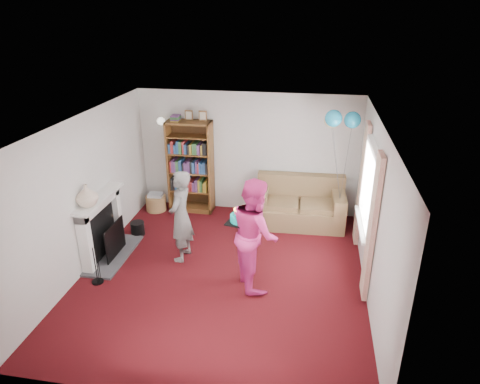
% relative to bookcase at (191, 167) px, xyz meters
% --- Properties ---
extents(ground, '(5.00, 5.00, 0.00)m').
position_rel_bookcase_xyz_m(ground, '(1.15, -2.30, -0.94)').
color(ground, '#36080B').
rests_on(ground, ground).
extents(wall_back, '(4.50, 0.02, 2.50)m').
position_rel_bookcase_xyz_m(wall_back, '(1.15, 0.21, 0.31)').
color(wall_back, silver).
rests_on(wall_back, ground).
extents(wall_left, '(0.02, 5.00, 2.50)m').
position_rel_bookcase_xyz_m(wall_left, '(-1.11, -2.30, 0.31)').
color(wall_left, silver).
rests_on(wall_left, ground).
extents(wall_right, '(0.02, 5.00, 2.50)m').
position_rel_bookcase_xyz_m(wall_right, '(3.41, -2.30, 0.31)').
color(wall_right, silver).
rests_on(wall_right, ground).
extents(ceiling, '(4.50, 5.00, 0.01)m').
position_rel_bookcase_xyz_m(ceiling, '(1.15, -2.30, 1.56)').
color(ceiling, white).
rests_on(ceiling, wall_back).
extents(fireplace, '(0.55, 1.80, 1.12)m').
position_rel_bookcase_xyz_m(fireplace, '(-0.94, -2.11, -0.43)').
color(fireplace, '#3F3F42').
rests_on(fireplace, ground).
extents(window_bay, '(0.14, 2.02, 2.20)m').
position_rel_bookcase_xyz_m(window_bay, '(3.35, -1.70, 0.26)').
color(window_bay, white).
rests_on(window_bay, ground).
extents(wall_sconce, '(0.16, 0.23, 0.16)m').
position_rel_bookcase_xyz_m(wall_sconce, '(-0.60, 0.06, 0.94)').
color(wall_sconce, gold).
rests_on(wall_sconce, ground).
extents(bookcase, '(0.91, 0.42, 2.13)m').
position_rel_bookcase_xyz_m(bookcase, '(0.00, 0.00, 0.00)').
color(bookcase, '#472B14').
rests_on(bookcase, ground).
extents(sofa, '(1.75, 0.93, 0.93)m').
position_rel_bookcase_xyz_m(sofa, '(2.28, -0.23, -0.60)').
color(sofa, brown).
rests_on(sofa, ground).
extents(wicker_basket, '(0.43, 0.43, 0.38)m').
position_rel_bookcase_xyz_m(wicker_basket, '(-0.75, -0.21, -0.77)').
color(wicker_basket, '#9C6E49').
rests_on(wicker_basket, ground).
extents(person_striped, '(0.44, 0.62, 1.60)m').
position_rel_bookcase_xyz_m(person_striped, '(0.37, -1.94, -0.15)').
color(person_striped, black).
rests_on(person_striped, ground).
extents(person_magenta, '(0.96, 1.05, 1.75)m').
position_rel_bookcase_xyz_m(person_magenta, '(1.68, -2.44, -0.07)').
color(person_magenta, '#D32A78').
rests_on(person_magenta, ground).
extents(birthday_cake, '(0.38, 0.38, 0.22)m').
position_rel_bookcase_xyz_m(birthday_cake, '(1.46, -2.41, 0.15)').
color(birthday_cake, black).
rests_on(birthday_cake, ground).
extents(balloons, '(0.62, 0.67, 1.75)m').
position_rel_bookcase_xyz_m(balloons, '(2.88, -0.59, 1.28)').
color(balloons, '#3F3F3F').
rests_on(balloons, ground).
extents(mantel_vase, '(0.40, 0.40, 0.36)m').
position_rel_bookcase_xyz_m(mantel_vase, '(-0.97, -2.45, 0.36)').
color(mantel_vase, beige).
rests_on(mantel_vase, fireplace).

